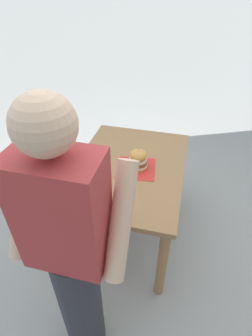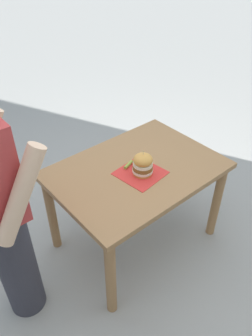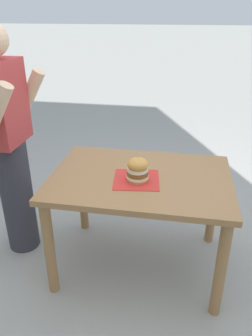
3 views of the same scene
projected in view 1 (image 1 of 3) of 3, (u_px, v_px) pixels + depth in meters
ground_plane at (129, 228)px, 2.51m from camera, size 80.00×80.00×0.00m
patio_table at (129, 177)px, 2.13m from camera, size 0.85×1.19×0.74m
serving_paper at (136, 168)px, 2.03m from camera, size 0.33×0.33×0.00m
sandwich at (138, 159)px, 1.99m from camera, size 0.14×0.14×0.19m
pickle_spear at (121, 165)px, 2.03m from camera, size 0.05×0.10×0.02m
diner_across_table at (72, 255)px, 1.25m from camera, size 0.55×0.35×1.69m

